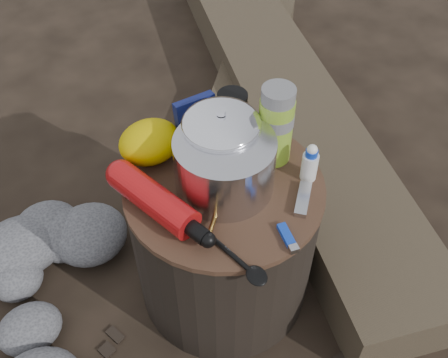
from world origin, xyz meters
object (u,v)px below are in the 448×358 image
fuel_bottle (154,200)px  thermos (276,125)px  camping_pot (221,143)px  travel_mug (232,112)px  stump (224,240)px  log_main (285,101)px

fuel_bottle → thermos: size_ratio=1.44×
camping_pot → travel_mug: camping_pot is taller
camping_pot → thermos: size_ratio=0.85×
fuel_bottle → stump: bearing=-22.0°
log_main → fuel_bottle: (-0.77, -0.56, 0.41)m
fuel_bottle → travel_mug: bearing=9.6°
camping_pot → fuel_bottle: size_ratio=0.59×
stump → travel_mug: (0.12, 0.17, 0.29)m
travel_mug → fuel_bottle: bearing=-151.6°
camping_pot → travel_mug: size_ratio=1.60×
camping_pot → fuel_bottle: bearing=-168.3°
fuel_bottle → camping_pot: bearing=-7.1°
log_main → travel_mug: travel_mug is taller
stump → log_main: size_ratio=0.23×
stump → thermos: thermos is taller
log_main → camping_pot: (-0.57, -0.51, 0.46)m
travel_mug → stump: bearing=-125.0°
stump → fuel_bottle: 0.32m
thermos → camping_pot: bearing=170.0°
log_main → travel_mug: 0.75m
stump → fuel_bottle: size_ratio=1.60×
log_main → thermos: (-0.43, -0.54, 0.48)m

